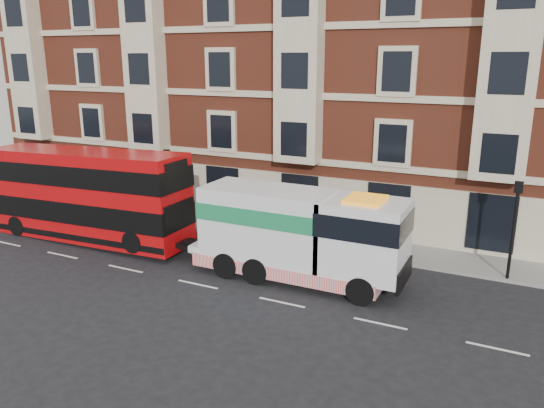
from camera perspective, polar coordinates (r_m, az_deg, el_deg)
The scene contains 9 objects.
ground at distance 23.36m, azimuth -7.98°, elevation -8.56°, with size 120.00×120.00×0.00m, color black.
sidewalk at distance 29.40m, azimuth 0.14°, elevation -3.12°, with size 90.00×3.00×0.15m, color slate.
victorian_terrace at distance 34.60m, azimuth 6.57°, elevation 16.40°, with size 45.00×12.00×20.40m.
lamp_post_west at distance 30.66m, azimuth -11.10°, elevation 2.42°, with size 0.35×0.15×4.35m.
lamp_post_east at distance 24.74m, azimuth 24.60°, elevation -1.88°, with size 0.35×0.15×4.35m.
double_decker_bus at distance 29.56m, azimuth -19.41°, elevation 1.08°, with size 11.91×2.73×4.82m.
tow_truck at distance 22.97m, azimuth 2.58°, elevation -3.20°, with size 9.54×2.82×3.97m.
box_van at distance 34.69m, azimuth -21.39°, elevation 0.87°, with size 5.63×3.69×2.72m.
pedestrian at distance 36.25m, azimuth -19.84°, elevation 1.07°, with size 0.62×0.41×1.70m, color #182531.
Camera 1 is at (12.11, -17.59, 9.48)m, focal length 35.00 mm.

